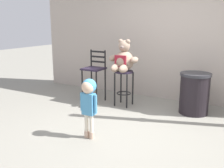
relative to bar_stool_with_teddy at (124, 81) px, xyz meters
name	(u,v)px	position (x,y,z in m)	size (l,w,h in m)	color
ground_plane	(128,129)	(0.64, -1.10, -0.51)	(24.00, 24.00, 0.00)	gray
building_wall	(173,13)	(0.64, 1.02, 1.35)	(6.60, 0.30, 3.73)	#B1A397
bar_stool_with_teddy	(124,81)	(0.00, 0.00, 0.00)	(0.37, 0.37, 0.73)	#251C30
teddy_bear	(123,60)	(0.00, -0.03, 0.44)	(0.62, 0.55, 0.63)	gray
child_walking	(89,96)	(0.27, -1.66, 0.14)	(0.29, 0.23, 0.90)	#CAA78F
trash_bin	(194,93)	(1.37, 0.21, -0.13)	(0.57, 0.57, 0.77)	black
bar_chair_empty	(94,72)	(-0.68, -0.04, 0.14)	(0.42, 0.42, 1.10)	#251C30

